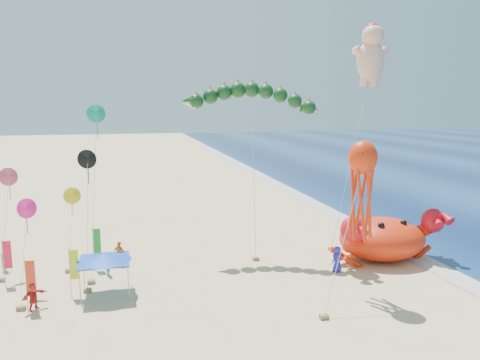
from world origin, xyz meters
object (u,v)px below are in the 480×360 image
(crab_inflatable, at_px, (383,237))
(dragon_kite, at_px, (250,102))
(cherub_kite, at_px, (371,53))
(canopy_blue, at_px, (104,257))
(octopus_kite, at_px, (362,182))

(crab_inflatable, height_order, dragon_kite, dragon_kite)
(crab_inflatable, bearing_deg, dragon_kite, 154.38)
(dragon_kite, bearing_deg, cherub_kite, 5.74)
(cherub_kite, height_order, canopy_blue, cherub_kite)
(cherub_kite, xyz_separation_m, canopy_blue, (-22.11, -7.45, -13.75))
(cherub_kite, relative_size, canopy_blue, 5.56)
(crab_inflatable, bearing_deg, canopy_blue, -175.01)
(crab_inflatable, xyz_separation_m, cherub_kite, (1.43, 5.64, 14.42))
(dragon_kite, relative_size, cherub_kite, 0.71)
(canopy_blue, bearing_deg, octopus_kite, -13.39)
(dragon_kite, height_order, octopus_kite, dragon_kite)
(cherub_kite, height_order, octopus_kite, cherub_kite)
(canopy_blue, bearing_deg, cherub_kite, 18.61)
(dragon_kite, distance_m, canopy_blue, 16.13)
(dragon_kite, xyz_separation_m, canopy_blue, (-11.20, -6.35, -9.71))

